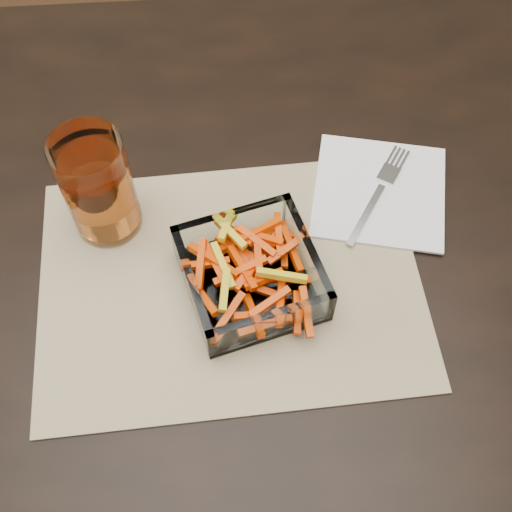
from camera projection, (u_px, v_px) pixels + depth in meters
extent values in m
plane|color=#331E0F|center=(243.00, 411.00, 1.45)|extent=(4.50, 4.50, 0.00)
cube|color=black|center=(233.00, 238.00, 0.81)|extent=(1.60, 0.90, 0.03)
cube|color=tan|center=(230.00, 281.00, 0.76)|extent=(0.46, 0.35, 0.00)
cube|color=white|center=(251.00, 283.00, 0.75)|extent=(0.18, 0.18, 0.01)
cube|color=white|center=(232.00, 226.00, 0.77)|extent=(0.14, 0.05, 0.06)
cube|color=white|center=(271.00, 325.00, 0.70)|extent=(0.14, 0.05, 0.06)
cube|color=white|center=(193.00, 291.00, 0.72)|extent=(0.05, 0.14, 0.06)
cube|color=white|center=(307.00, 257.00, 0.74)|extent=(0.05, 0.14, 0.06)
cylinder|color=white|center=(98.00, 186.00, 0.74)|extent=(0.08, 0.08, 0.14)
cylinder|color=#C1571B|center=(101.00, 194.00, 0.76)|extent=(0.07, 0.07, 0.09)
cube|color=white|center=(379.00, 191.00, 0.83)|extent=(0.20, 0.20, 0.00)
cube|color=silver|center=(366.00, 214.00, 0.80)|extent=(0.06, 0.09, 0.00)
cube|color=silver|center=(389.00, 174.00, 0.84)|extent=(0.04, 0.04, 0.00)
cube|color=silver|center=(391.00, 155.00, 0.85)|extent=(0.02, 0.03, 0.00)
cube|color=silver|center=(396.00, 156.00, 0.85)|extent=(0.02, 0.03, 0.00)
cube|color=silver|center=(400.00, 158.00, 0.85)|extent=(0.02, 0.03, 0.00)
cube|color=silver|center=(404.00, 160.00, 0.85)|extent=(0.02, 0.03, 0.00)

